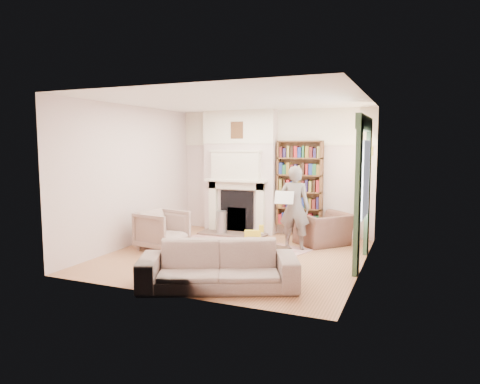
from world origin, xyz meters
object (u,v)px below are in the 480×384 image
at_px(sofa, 218,265).
at_px(man_reading, 294,208).
at_px(rocking_horse, 253,236).
at_px(armchair_reading, 323,229).
at_px(armchair_left, 162,230).
at_px(paraffin_heater, 222,223).
at_px(coffee_table, 265,260).
at_px(bookcase, 300,183).

distance_m(sofa, man_reading, 2.67).
bearing_deg(rocking_horse, man_reading, -7.89).
bearing_deg(rocking_horse, sofa, -96.62).
distance_m(armchair_reading, man_reading, 0.90).
relative_size(armchair_left, paraffin_heater, 1.50).
bearing_deg(sofa, armchair_left, 116.50).
bearing_deg(coffee_table, bookcase, 117.44).
distance_m(bookcase, coffee_table, 3.15).
bearing_deg(bookcase, armchair_reading, -43.02).
xyz_separation_m(bookcase, coffee_table, (0.24, -2.99, -0.95)).
distance_m(sofa, paraffin_heater, 3.54).
height_order(armchair_reading, armchair_left, armchair_left).
xyz_separation_m(coffee_table, paraffin_heater, (-1.86, 2.39, 0.05)).
distance_m(sofa, rocking_horse, 2.52).
bearing_deg(man_reading, coffee_table, 86.55).
relative_size(bookcase, rocking_horse, 3.67).
bearing_deg(paraffin_heater, bookcase, 20.37).
distance_m(bookcase, sofa, 3.92).
relative_size(coffee_table, paraffin_heater, 1.27).
bearing_deg(man_reading, armchair_reading, -130.80).
xyz_separation_m(sofa, rocking_horse, (-0.42, 2.48, -0.10)).
distance_m(armchair_reading, coffee_table, 2.41).
bearing_deg(armchair_reading, sofa, 26.91).
height_order(sofa, coffee_table, sofa).
height_order(armchair_left, man_reading, man_reading).
bearing_deg(coffee_table, man_reading, 113.39).
distance_m(armchair_left, paraffin_heater, 1.68).
xyz_separation_m(sofa, man_reading, (0.39, 2.60, 0.49)).
xyz_separation_m(paraffin_heater, rocking_horse, (1.03, -0.74, -0.05)).
bearing_deg(paraffin_heater, sofa, -65.72).
relative_size(sofa, paraffin_heater, 4.03).
xyz_separation_m(armchair_reading, man_reading, (-0.45, -0.60, 0.49)).
bearing_deg(sofa, armchair_reading, 51.29).
height_order(bookcase, rocking_horse, bookcase).
bearing_deg(armchair_reading, coffee_table, 31.22).
relative_size(sofa, man_reading, 1.36).
relative_size(armchair_reading, coffee_table, 1.42).
height_order(bookcase, coffee_table, bookcase).
relative_size(man_reading, coffee_table, 2.33).
bearing_deg(rocking_horse, armchair_reading, 13.39).
xyz_separation_m(armchair_reading, armchair_left, (-2.83, -1.56, 0.05)).
xyz_separation_m(armchair_left, coffee_table, (2.39, -0.80, -0.15)).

